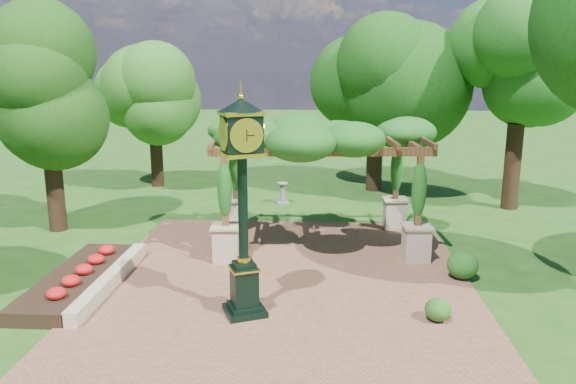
{
  "coord_description": "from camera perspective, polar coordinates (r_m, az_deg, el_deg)",
  "views": [
    {
      "loc": [
        0.92,
        -13.18,
        5.78
      ],
      "look_at": [
        0.0,
        2.5,
        2.2
      ],
      "focal_mm": 35.0,
      "sensor_mm": 36.0,
      "label": 1
    }
  ],
  "objects": [
    {
      "name": "shrub_mid",
      "position": [
        16.2,
        17.32,
        -7.09
      ],
      "size": [
        0.99,
        0.99,
        0.76
      ],
      "primitive_type": "ellipsoid",
      "rotation": [
        0.0,
        0.0,
        0.18
      ],
      "color": "#1F5618",
      "rests_on": "brick_plaza"
    },
    {
      "name": "pedestal_clock",
      "position": [
        12.62,
        -4.64,
        0.35
      ],
      "size": [
        1.33,
        1.33,
        5.13
      ],
      "rotation": [
        0.0,
        0.0,
        0.41
      ],
      "color": "black",
      "rests_on": "brick_plaza"
    },
    {
      "name": "tree_west_far",
      "position": [
        27.49,
        -13.51,
        9.54
      ],
      "size": [
        4.02,
        4.02,
        6.35
      ],
      "color": "#311E13",
      "rests_on": "ground"
    },
    {
      "name": "sundial",
      "position": [
        23.78,
        -0.55,
        -0.24
      ],
      "size": [
        0.59,
        0.59,
        0.9
      ],
      "rotation": [
        0.0,
        0.0,
        0.21
      ],
      "color": "gray",
      "rests_on": "ground"
    },
    {
      "name": "border_wall",
      "position": [
        15.77,
        -17.57,
        -8.51
      ],
      "size": [
        0.35,
        5.0,
        0.4
      ],
      "primitive_type": "cube",
      "color": "#C6B793",
      "rests_on": "ground"
    },
    {
      "name": "tree_east_far",
      "position": [
        24.12,
        22.71,
        12.71
      ],
      "size": [
        3.83,
        3.83,
        8.95
      ],
      "color": "#331E13",
      "rests_on": "ground"
    },
    {
      "name": "shrub_front",
      "position": [
        13.53,
        14.99,
        -11.46
      ],
      "size": [
        0.67,
        0.67,
        0.54
      ],
      "primitive_type": "ellipsoid",
      "rotation": [
        0.0,
        0.0,
        -0.12
      ],
      "color": "#235518",
      "rests_on": "brick_plaza"
    },
    {
      "name": "tree_north",
      "position": [
        26.11,
        9.06,
        11.47
      ],
      "size": [
        5.11,
        5.11,
        7.6
      ],
      "color": "black",
      "rests_on": "ground"
    },
    {
      "name": "ground",
      "position": [
        14.42,
        -0.59,
        -10.79
      ],
      "size": [
        120.0,
        120.0,
        0.0
      ],
      "primitive_type": "plane",
      "color": "#1E4714",
      "rests_on": "ground"
    },
    {
      "name": "flower_bed",
      "position": [
        16.12,
        -20.59,
        -8.36
      ],
      "size": [
        1.5,
        5.0,
        0.36
      ],
      "primitive_type": "cube",
      "color": "red",
      "rests_on": "ground"
    },
    {
      "name": "shrub_back",
      "position": [
        20.32,
        13.03,
        -2.92
      ],
      "size": [
        0.83,
        0.83,
        0.67
      ],
      "primitive_type": "ellipsoid",
      "rotation": [
        0.0,
        0.0,
        0.11
      ],
      "color": "#22651D",
      "rests_on": "brick_plaza"
    },
    {
      "name": "brick_plaza",
      "position": [
        15.33,
        -0.33,
        -9.23
      ],
      "size": [
        10.0,
        12.0,
        0.04
      ],
      "primitive_type": "cube",
      "color": "brown",
      "rests_on": "ground"
    },
    {
      "name": "pergola",
      "position": [
        17.89,
        3.18,
        5.2
      ],
      "size": [
        6.84,
        4.54,
        4.16
      ],
      "rotation": [
        0.0,
        0.0,
        0.06
      ],
      "color": "tan",
      "rests_on": "brick_plaza"
    },
    {
      "name": "tree_west_near",
      "position": [
        20.94,
        -23.42,
        9.71
      ],
      "size": [
        3.94,
        3.94,
        7.3
      ],
      "color": "#331E14",
      "rests_on": "ground"
    }
  ]
}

